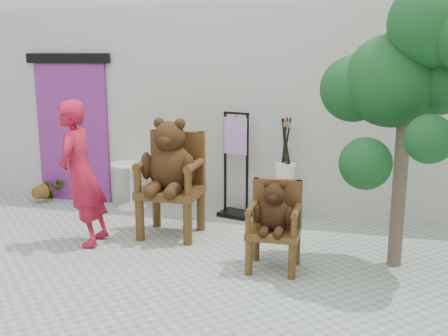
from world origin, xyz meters
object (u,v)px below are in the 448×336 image
object	(u,v)px
display_stand	(236,177)
chair_big	(171,169)
tree	(422,60)
chair_small	(274,217)
stool_bucket	(285,176)
person	(81,174)
cafe_table	(132,180)

from	to	relation	value
display_stand	chair_big	bearing A→B (deg)	-106.27
display_stand	tree	distance (m)	3.11
chair_small	tree	distance (m)	2.22
stool_bucket	tree	world-z (taller)	tree
chair_small	person	size ratio (longest dim) A/B	0.56
chair_big	person	bearing A→B (deg)	-148.36
chair_big	chair_small	world-z (taller)	chair_big
display_stand	stool_bucket	size ratio (longest dim) A/B	1.04
chair_big	person	size ratio (longest dim) A/B	0.87
person	tree	xyz separation A→B (m)	(3.83, 0.21, 1.36)
person	stool_bucket	xyz separation A→B (m)	(2.28, 1.57, -0.24)
display_stand	stool_bucket	bearing A→B (deg)	16.57
person	cafe_table	distance (m)	1.63
chair_big	tree	distance (m)	3.21
person	stool_bucket	bearing A→B (deg)	119.34
chair_small	person	world-z (taller)	person
chair_big	stool_bucket	world-z (taller)	chair_big
stool_bucket	tree	size ratio (longest dim) A/B	0.45
person	tree	bearing A→B (deg)	87.88
stool_bucket	chair_small	bearing A→B (deg)	-85.85
chair_big	person	xyz separation A→B (m)	(-0.95, -0.58, 0.01)
person	tree	size ratio (longest dim) A/B	0.55
cafe_table	person	bearing A→B (deg)	-88.15
stool_bucket	cafe_table	bearing A→B (deg)	180.00
chair_small	tree	xyz separation A→B (m)	(1.42, 0.41, 1.65)
chair_big	tree	xyz separation A→B (m)	(2.88, -0.38, 1.36)
chair_small	display_stand	world-z (taller)	display_stand
person	cafe_table	size ratio (longest dim) A/B	2.51
chair_small	cafe_table	distance (m)	3.03
person	cafe_table	xyz separation A→B (m)	(-0.05, 1.57, -0.44)
person	display_stand	bearing A→B (deg)	129.64
person	cafe_table	world-z (taller)	person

